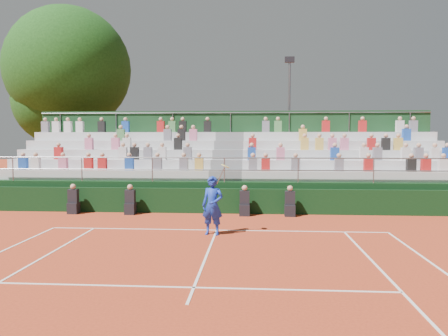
# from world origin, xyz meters

# --- Properties ---
(ground) EXTENTS (90.00, 90.00, 0.00)m
(ground) POSITION_xyz_m (0.00, 0.00, 0.00)
(ground) COLOR #B83E1E
(ground) RESTS_ON ground
(courtside_wall) EXTENTS (20.00, 0.15, 1.00)m
(courtside_wall) POSITION_xyz_m (0.00, 3.20, 0.50)
(courtside_wall) COLOR black
(courtside_wall) RESTS_ON ground
(line_officials) EXTENTS (8.97, 0.40, 1.19)m
(line_officials) POSITION_xyz_m (-1.55, 2.75, 0.48)
(line_officials) COLOR black
(line_officials) RESTS_ON ground
(grandstand) EXTENTS (20.00, 5.20, 4.40)m
(grandstand) POSITION_xyz_m (0.01, 6.44, 1.07)
(grandstand) COLOR black
(grandstand) RESTS_ON ground
(tennis_player) EXTENTS (0.90, 0.56, 2.22)m
(tennis_player) POSITION_xyz_m (-0.07, -0.65, 0.92)
(tennis_player) COLOR #1633AA
(tennis_player) RESTS_ON ground
(tree_west) EXTENTS (5.69, 5.69, 8.23)m
(tree_west) POSITION_xyz_m (-11.07, 12.96, 5.37)
(tree_west) COLOR #382414
(tree_west) RESTS_ON ground
(tree_east) EXTENTS (7.64, 7.64, 11.13)m
(tree_east) POSITION_xyz_m (-10.37, 12.80, 7.29)
(tree_east) COLOR #382414
(tree_east) RESTS_ON ground
(floodlight_mast) EXTENTS (0.60, 0.25, 8.10)m
(floodlight_mast) POSITION_xyz_m (3.42, 13.98, 4.72)
(floodlight_mast) COLOR gray
(floodlight_mast) RESTS_ON ground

